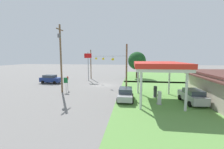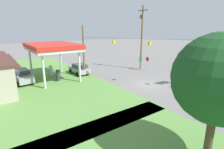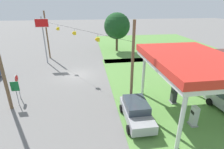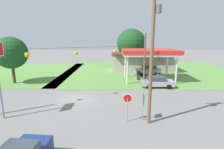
% 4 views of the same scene
% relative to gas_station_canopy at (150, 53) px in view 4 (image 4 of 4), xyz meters
% --- Properties ---
extents(ground_plane, '(160.00, 160.00, 0.00)m').
position_rel_gas_station_canopy_xyz_m(ground_plane, '(-9.92, -9.16, -4.62)').
color(ground_plane, slate).
extents(grass_verge_station_corner, '(36.00, 28.00, 0.04)m').
position_rel_gas_station_canopy_xyz_m(grass_verge_station_corner, '(2.00, 8.59, -4.60)').
color(grass_verge_station_corner, '#5B8E42').
rests_on(grass_verge_station_corner, ground).
extents(grass_verge_opposite_corner, '(24.00, 24.00, 0.04)m').
position_rel_gas_station_canopy_xyz_m(grass_verge_opposite_corner, '(-25.92, 6.84, -4.60)').
color(grass_verge_opposite_corner, '#5B8E42').
rests_on(grass_verge_opposite_corner, ground).
extents(gas_station_canopy, '(8.82, 6.14, 5.13)m').
position_rel_gas_station_canopy_xyz_m(gas_station_canopy, '(0.00, 0.00, 0.00)').
color(gas_station_canopy, silver).
rests_on(gas_station_canopy, ground).
extents(gas_station_store, '(12.72, 6.78, 3.83)m').
position_rel_gas_station_canopy_xyz_m(gas_station_store, '(0.14, 8.57, -2.69)').
color(gas_station_store, '#B2A893').
rests_on(gas_station_store, ground).
extents(fuel_pump_near, '(0.71, 0.56, 1.64)m').
position_rel_gas_station_canopy_xyz_m(fuel_pump_near, '(-1.66, -0.00, -3.84)').
color(fuel_pump_near, gray).
rests_on(fuel_pump_near, ground).
extents(fuel_pump_far, '(0.71, 0.56, 1.64)m').
position_rel_gas_station_canopy_xyz_m(fuel_pump_far, '(1.66, -0.00, -3.84)').
color(fuel_pump_far, gray).
rests_on(fuel_pump_far, ground).
extents(car_at_pumps_front, '(4.41, 2.11, 1.66)m').
position_rel_gas_station_canopy_xyz_m(car_at_pumps_front, '(0.43, -4.19, -3.75)').
color(car_at_pumps_front, '#9E9EA3').
rests_on(car_at_pumps_front, ground).
extents(car_at_pumps_rear, '(4.80, 2.42, 1.82)m').
position_rel_gas_station_canopy_xyz_m(car_at_pumps_rear, '(0.64, 4.20, -3.67)').
color(car_at_pumps_rear, '#9E9EA3').
rests_on(car_at_pumps_rear, ground).
extents(stop_sign_roadside, '(0.80, 0.08, 2.50)m').
position_rel_gas_station_canopy_xyz_m(stop_sign_roadside, '(-4.64, -14.61, -2.80)').
color(stop_sign_roadside, '#99999E').
rests_on(stop_sign_roadside, ground).
extents(route_sign, '(0.10, 0.70, 2.40)m').
position_rel_gas_station_canopy_xyz_m(route_sign, '(-3.27, -14.31, -2.91)').
color(route_sign, gray).
rests_on(route_sign, ground).
extents(utility_pole_main, '(2.20, 0.44, 10.92)m').
position_rel_gas_station_canopy_xyz_m(utility_pole_main, '(-2.80, -14.79, 1.46)').
color(utility_pole_main, brown).
rests_on(utility_pole_main, ground).
extents(signal_span_gantry, '(17.10, 10.24, 7.65)m').
position_rel_gas_station_canopy_xyz_m(signal_span_gantry, '(-9.92, -9.18, -0.49)').
color(signal_span_gantry, brown).
rests_on(signal_span_gantry, ground).
extents(tree_behind_station, '(6.92, 6.92, 9.10)m').
position_rel_gas_station_canopy_xyz_m(tree_behind_station, '(-1.60, 13.97, 1.01)').
color(tree_behind_station, '#4C3828').
rests_on(tree_behind_station, ground).
extents(tree_west_verge, '(4.85, 4.85, 7.18)m').
position_rel_gas_station_canopy_xyz_m(tree_west_verge, '(-21.34, -2.06, 0.13)').
color(tree_west_verge, '#4C3828').
rests_on(tree_west_verge, ground).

